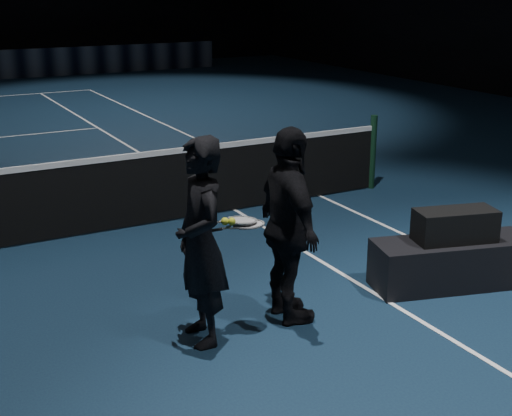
{
  "coord_description": "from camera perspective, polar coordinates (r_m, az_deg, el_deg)",
  "views": [
    {
      "loc": [
        -0.02,
        -8.22,
        2.98
      ],
      "look_at": [
        2.74,
        -3.13,
        1.12
      ],
      "focal_mm": 50.0,
      "sensor_mm": 36.0,
      "label": 1
    }
  ],
  "objects": [
    {
      "name": "player_b",
      "position": [
        6.31,
        2.66,
        -1.51
      ],
      "size": [
        0.57,
        1.1,
        1.79
      ],
      "primitive_type": "imported",
      "rotation": [
        0.0,
        0.0,
        1.44
      ],
      "color": "black",
      "rests_on": "floor"
    },
    {
      "name": "racket_bag",
      "position": [
        7.37,
        15.64,
        -1.34
      ],
      "size": [
        0.87,
        0.55,
        0.32
      ],
      "primitive_type": "cube",
      "rotation": [
        0.0,
        0.0,
        -0.27
      ],
      "color": "black",
      "rests_on": "player_bench"
    },
    {
      "name": "player_bench",
      "position": [
        7.51,
        15.39,
        -4.26
      ],
      "size": [
        1.7,
        0.95,
        0.49
      ],
      "primitive_type": "cube",
      "rotation": [
        0.0,
        0.0,
        -0.27
      ],
      "color": "black",
      "rests_on": "floor"
    },
    {
      "name": "net_post_right",
      "position": [
        10.71,
        9.31,
        4.44
      ],
      "size": [
        0.1,
        0.1,
        1.1
      ],
      "primitive_type": "cylinder",
      "color": "black",
      "rests_on": "floor"
    },
    {
      "name": "racket_lower",
      "position": [
        6.1,
        -0.58,
        -1.31
      ],
      "size": [
        0.68,
        0.23,
        0.03
      ],
      "primitive_type": null,
      "rotation": [
        0.0,
        0.0,
        -0.02
      ],
      "color": "black",
      "rests_on": "player_a"
    },
    {
      "name": "bag_signature",
      "position": [
        7.25,
        16.59,
        -1.74
      ],
      "size": [
        0.36,
        0.1,
        0.11
      ],
      "primitive_type": "cube",
      "rotation": [
        0.0,
        0.0,
        -0.27
      ],
      "color": "white",
      "rests_on": "racket_bag"
    },
    {
      "name": "racket_upper",
      "position": [
        6.1,
        -1.17,
        -1.0
      ],
      "size": [
        0.69,
        0.26,
        0.1
      ],
      "primitive_type": null,
      "rotation": [
        0.0,
        0.1,
        0.05
      ],
      "color": "black",
      "rests_on": "player_b"
    },
    {
      "name": "player_a",
      "position": [
        5.95,
        -4.45,
        -2.76
      ],
      "size": [
        0.48,
        0.69,
        1.79
      ],
      "primitive_type": "imported",
      "rotation": [
        0.0,
        0.0,
        -1.66
      ],
      "color": "black",
      "rests_on": "floor"
    },
    {
      "name": "tennis_balls",
      "position": [
        5.99,
        -2.27,
        -0.91
      ],
      "size": [
        0.12,
        0.1,
        0.12
      ],
      "primitive_type": null,
      "color": "yellow",
      "rests_on": "racket_upper"
    }
  ]
}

